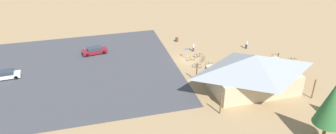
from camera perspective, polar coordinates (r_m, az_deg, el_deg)
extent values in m
plane|color=#9E7F56|center=(59.31, 3.47, 1.17)|extent=(160.00, 160.00, 0.00)
cube|color=#424247|center=(58.08, -20.36, -1.18)|extent=(43.71, 32.48, 0.05)
cube|color=#C6B28E|center=(51.13, 14.89, -2.27)|extent=(12.89, 7.70, 3.20)
pyramid|color=#93999E|center=(49.80, 15.29, 0.68)|extent=(15.20, 10.00, 2.68)
cylinder|color=brown|center=(58.45, 19.01, 0.97)|extent=(0.20, 0.20, 3.20)
cylinder|color=brown|center=(52.01, 5.18, -0.87)|extent=(0.20, 0.20, 3.20)
cylinder|color=brown|center=(51.77, 24.66, -3.62)|extent=(0.20, 0.20, 3.20)
cylinder|color=brown|center=(44.38, 9.44, -6.52)|extent=(0.20, 0.20, 3.20)
cylinder|color=brown|center=(67.45, 1.59, 4.94)|extent=(0.60, 0.60, 0.90)
cylinder|color=#99999E|center=(59.78, 3.30, 2.55)|extent=(0.08, 0.08, 2.20)
cube|color=#1959B2|center=(59.45, 3.32, 3.26)|extent=(0.56, 0.04, 0.40)
cylinder|color=brown|center=(43.48, 26.20, -10.48)|extent=(0.39, 0.39, 2.77)
cone|color=#2D6633|center=(41.25, 27.39, -5.80)|extent=(3.46, 3.46, 5.64)
torus|color=black|center=(58.89, 3.63, 1.37)|extent=(0.74, 0.15, 0.74)
torus|color=black|center=(59.36, 4.57, 1.55)|extent=(0.74, 0.15, 0.74)
cylinder|color=yellow|center=(59.07, 4.10, 1.56)|extent=(1.00, 0.18, 0.04)
cylinder|color=yellow|center=(58.95, 3.94, 1.61)|extent=(0.04, 0.04, 0.41)
cube|color=black|center=(58.86, 3.94, 1.79)|extent=(0.21, 0.11, 0.05)
cylinder|color=yellow|center=(59.21, 4.48, 1.74)|extent=(0.04, 0.04, 0.47)
cylinder|color=black|center=(59.11, 4.49, 1.94)|extent=(0.10, 0.48, 0.03)
torus|color=black|center=(57.02, 8.11, 0.22)|extent=(0.49, 0.61, 0.74)
torus|color=black|center=(57.49, 7.17, 0.52)|extent=(0.49, 0.61, 0.74)
cylinder|color=#1E7F38|center=(57.20, 7.65, 0.48)|extent=(0.65, 0.82, 0.04)
cylinder|color=#1E7F38|center=(57.07, 7.82, 0.51)|extent=(0.04, 0.04, 0.44)
cube|color=black|center=(56.97, 7.84, 0.71)|extent=(0.19, 0.21, 0.05)
cylinder|color=#1E7F38|center=(57.34, 7.28, 0.70)|extent=(0.04, 0.04, 0.47)
cylinder|color=black|center=(57.23, 7.29, 0.91)|extent=(0.40, 0.32, 0.03)
torus|color=black|center=(63.80, 18.87, 1.94)|extent=(0.65, 0.11, 0.65)
torus|color=black|center=(63.15, 18.12, 1.80)|extent=(0.65, 0.11, 0.65)
cylinder|color=#B7B7BC|center=(63.43, 18.51, 1.96)|extent=(0.98, 0.14, 0.04)
cylinder|color=#B7B7BC|center=(63.52, 18.65, 2.04)|extent=(0.04, 0.04, 0.35)
cube|color=black|center=(63.45, 18.68, 2.19)|extent=(0.21, 0.10, 0.05)
cylinder|color=#B7B7BC|center=(63.12, 18.22, 2.01)|extent=(0.04, 0.04, 0.46)
cylinder|color=black|center=(63.03, 18.25, 2.20)|extent=(0.08, 0.48, 0.03)
torus|color=black|center=(60.86, 21.05, 0.34)|extent=(0.68, 0.14, 0.68)
torus|color=black|center=(60.40, 20.18, 0.30)|extent=(0.68, 0.14, 0.68)
cylinder|color=#197A7F|center=(60.58, 20.63, 0.41)|extent=(0.93, 0.18, 0.04)
cylinder|color=#197A7F|center=(60.63, 20.80, 0.48)|extent=(0.04, 0.04, 0.37)
cube|color=black|center=(60.56, 20.83, 0.64)|extent=(0.21, 0.11, 0.05)
cylinder|color=#197A7F|center=(60.36, 20.30, 0.49)|extent=(0.04, 0.04, 0.44)
cylinder|color=black|center=(60.26, 20.34, 0.67)|extent=(0.10, 0.48, 0.03)
torus|color=black|center=(62.97, 20.97, 1.26)|extent=(0.64, 0.33, 0.69)
torus|color=black|center=(63.18, 21.82, 1.19)|extent=(0.64, 0.33, 0.69)
cylinder|color=red|center=(63.02, 21.41, 1.32)|extent=(0.82, 0.41, 0.04)
cylinder|color=red|center=(62.96, 21.27, 1.39)|extent=(0.04, 0.04, 0.36)
cube|color=black|center=(62.89, 21.29, 1.53)|extent=(0.22, 0.16, 0.05)
cylinder|color=red|center=(63.07, 21.76, 1.37)|extent=(0.04, 0.04, 0.43)
cylinder|color=black|center=(62.98, 21.80, 1.55)|extent=(0.23, 0.45, 0.03)
torus|color=black|center=(58.65, 6.08, 1.13)|extent=(0.54, 0.52, 0.71)
torus|color=black|center=(59.44, 6.48, 1.48)|extent=(0.54, 0.52, 0.71)
cylinder|color=orange|center=(58.99, 6.28, 1.41)|extent=(0.66, 0.64, 0.04)
cylinder|color=orange|center=(58.80, 6.22, 1.44)|extent=(0.04, 0.04, 0.45)
cube|color=black|center=(58.71, 6.23, 1.63)|extent=(0.20, 0.20, 0.05)
cylinder|color=orange|center=(59.25, 6.45, 1.67)|extent=(0.04, 0.04, 0.51)
cylinder|color=black|center=(59.14, 6.46, 1.89)|extent=(0.36, 0.37, 0.03)
torus|color=black|center=(56.66, 5.69, 0.18)|extent=(0.68, 0.34, 0.73)
torus|color=black|center=(56.72, 4.71, 0.26)|extent=(0.68, 0.34, 0.73)
cylinder|color=#2347B7|center=(56.64, 5.20, 0.33)|extent=(0.83, 0.41, 0.04)
cylinder|color=#2347B7|center=(56.59, 5.38, 0.39)|extent=(0.04, 0.04, 0.41)
cube|color=black|center=(56.49, 5.39, 0.58)|extent=(0.22, 0.16, 0.05)
cylinder|color=#2347B7|center=(56.61, 4.82, 0.46)|extent=(0.04, 0.04, 0.46)
cylinder|color=black|center=(56.51, 4.83, 0.67)|extent=(0.23, 0.45, 0.03)
torus|color=black|center=(60.64, 5.97, 2.06)|extent=(0.75, 0.11, 0.75)
torus|color=black|center=(60.38, 5.02, 2.00)|extent=(0.75, 0.11, 0.75)
cylinder|color=#722D9E|center=(60.46, 5.50, 2.14)|extent=(0.95, 0.13, 0.04)
cylinder|color=#722D9E|center=(60.46, 5.68, 2.23)|extent=(0.04, 0.04, 0.44)
cube|color=black|center=(60.37, 5.69, 2.42)|extent=(0.21, 0.10, 0.05)
cylinder|color=#722D9E|center=(60.31, 5.13, 2.20)|extent=(0.04, 0.04, 0.45)
cylinder|color=black|center=(60.22, 5.13, 2.39)|extent=(0.08, 0.48, 0.03)
cube|color=white|center=(59.26, -26.97, -1.39)|extent=(4.43, 2.04, 0.59)
cube|color=#2D3842|center=(59.01, -27.08, -0.88)|extent=(2.51, 1.72, 0.60)
cylinder|color=black|center=(58.38, -25.60, -1.71)|extent=(0.65, 0.25, 0.64)
cylinder|color=black|center=(59.79, -25.47, -1.01)|extent=(0.65, 0.25, 0.64)
cube|color=maroon|center=(63.14, -13.02, 2.77)|extent=(4.88, 2.42, 0.69)
cube|color=#2D3842|center=(62.90, -13.08, 3.27)|extent=(2.81, 1.91, 0.51)
cylinder|color=black|center=(62.33, -14.27, 2.05)|extent=(0.67, 0.31, 0.64)
cylinder|color=black|center=(63.71, -14.53, 2.58)|extent=(0.67, 0.31, 0.64)
cylinder|color=black|center=(62.81, -11.44, 2.56)|extent=(0.67, 0.31, 0.64)
cylinder|color=black|center=(64.18, -11.76, 3.08)|extent=(0.67, 0.31, 0.64)
cube|color=#2D3347|center=(63.05, 4.56, 3.19)|extent=(0.29, 0.35, 0.83)
cylinder|color=silver|center=(62.75, 4.58, 3.81)|extent=(0.36, 0.36, 0.67)
sphere|color=tan|center=(62.58, 4.60, 4.20)|extent=(0.24, 0.24, 0.24)
cube|color=#2D3347|center=(65.94, 13.85, 3.61)|extent=(0.37, 0.40, 0.93)
cylinder|color=silver|center=(65.66, 13.92, 4.20)|extent=(0.36, 0.36, 0.56)
sphere|color=tan|center=(65.51, 13.96, 4.53)|extent=(0.24, 0.24, 0.24)
cube|color=#2D3347|center=(59.75, 16.59, 0.69)|extent=(0.36, 0.39, 0.89)
cylinder|color=red|center=(59.43, 16.69, 1.36)|extent=(0.36, 0.36, 0.66)
sphere|color=tan|center=(59.24, 16.75, 1.75)|extent=(0.24, 0.24, 0.24)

